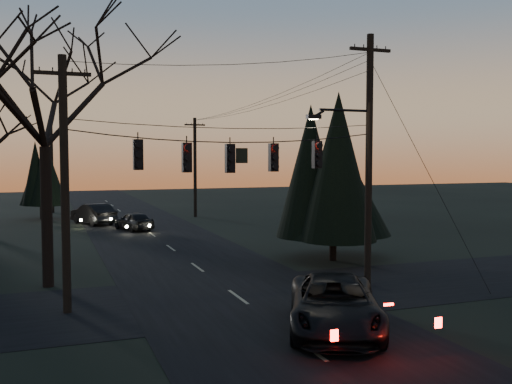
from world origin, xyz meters
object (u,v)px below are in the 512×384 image
object	(u,v)px
utility_pole_far_r	(195,217)
sedan_oncoming_b	(93,214)
utility_pole_right	(367,286)
utility_pole_left	(67,313)
evergreen_right	(334,171)
bare_tree_left	(44,89)
sedan_oncoming_a	(134,221)
suv_near	(335,305)
utility_pole_far_l	(53,213)

from	to	relation	value
utility_pole_far_r	sedan_oncoming_b	bearing A→B (deg)	-163.53
utility_pole_far_r	sedan_oncoming_b	world-z (taller)	utility_pole_far_r
utility_pole_right	utility_pole_left	world-z (taller)	utility_pole_right
evergreen_right	bare_tree_left	bearing A→B (deg)	-175.14
utility_pole_right	utility_pole_far_r	bearing A→B (deg)	90.00
evergreen_right	utility_pole_far_r	bearing A→B (deg)	93.37
sedan_oncoming_b	bare_tree_left	bearing A→B (deg)	58.85
utility_pole_left	sedan_oncoming_a	size ratio (longest dim) A/B	2.21
utility_pole_far_r	sedan_oncoming_b	xyz separation A→B (m)	(-8.70, -2.57, 0.78)
suv_near	sedan_oncoming_a	size ratio (longest dim) A/B	1.47
utility_pole_far_l	suv_near	distance (m)	41.51
utility_pole_far_r	sedan_oncoming_a	size ratio (longest dim) A/B	2.21
suv_near	utility_pole_right	bearing A→B (deg)	74.43
bare_tree_left	suv_near	world-z (taller)	bare_tree_left
bare_tree_left	suv_near	size ratio (longest dim) A/B	1.98
utility_pole_far_l	sedan_oncoming_a	xyz separation A→B (m)	(5.20, -15.29, 0.65)
sedan_oncoming_a	suv_near	bearing A→B (deg)	77.20
utility_pole_left	bare_tree_left	world-z (taller)	bare_tree_left
utility_pole_left	bare_tree_left	size ratio (longest dim) A/B	0.76
utility_pole_right	suv_near	xyz separation A→B (m)	(-4.09, -4.84, 0.79)
utility_pole_left	sedan_oncoming_a	bearing A→B (deg)	75.90
utility_pole_left	sedan_oncoming_a	distance (m)	21.36
evergreen_right	sedan_oncoming_a	xyz separation A→B (m)	(-7.63, 15.27, -3.83)
sedan_oncoming_b	suv_near	bearing A→B (deg)	76.58
utility_pole_far_r	utility_pole_left	bearing A→B (deg)	-112.33
bare_tree_left	utility_pole_far_l	bearing A→B (deg)	88.97
utility_pole_far_r	suv_near	size ratio (longest dim) A/B	1.50
evergreen_right	sedan_oncoming_a	distance (m)	17.49
bare_tree_left	utility_pole_far_r	bearing A→B (deg)	63.01
bare_tree_left	sedan_oncoming_b	size ratio (longest dim) A/B	2.35
bare_tree_left	sedan_oncoming_a	world-z (taller)	bare_tree_left
utility_pole_far_r	evergreen_right	xyz separation A→B (m)	(1.33, -22.56, 4.48)
utility_pole_left	utility_pole_far_r	xyz separation A→B (m)	(11.50, 28.00, 0.00)
utility_pole_far_r	suv_near	xyz separation A→B (m)	(-4.09, -32.84, 0.79)
suv_near	sedan_oncoming_b	world-z (taller)	suv_near
utility_pole_left	bare_tree_left	xyz separation A→B (m)	(-0.57, 4.30, 7.83)
suv_near	bare_tree_left	bearing A→B (deg)	155.76
suv_near	sedan_oncoming_b	size ratio (longest dim) A/B	1.19
utility_pole_left	sedan_oncoming_a	world-z (taller)	utility_pole_left
suv_near	sedan_oncoming_a	bearing A→B (deg)	119.57
utility_pole_right	utility_pole_far_l	bearing A→B (deg)	107.72
sedan_oncoming_b	evergreen_right	bearing A→B (deg)	94.56
utility_pole_far_l	sedan_oncoming_a	size ratio (longest dim) A/B	2.08
utility_pole_left	evergreen_right	distance (m)	14.64
sedan_oncoming_a	utility_pole_far_l	bearing A→B (deg)	-88.97
sedan_oncoming_b	utility_pole_right	bearing A→B (deg)	86.81
utility_pole_far_r	utility_pole_far_l	xyz separation A→B (m)	(-11.50, 8.00, 0.00)
utility_pole_right	sedan_oncoming_b	size ratio (longest dim) A/B	2.10
utility_pole_far_r	suv_near	bearing A→B (deg)	-97.10
utility_pole_right	utility_pole_far_r	world-z (taller)	utility_pole_right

